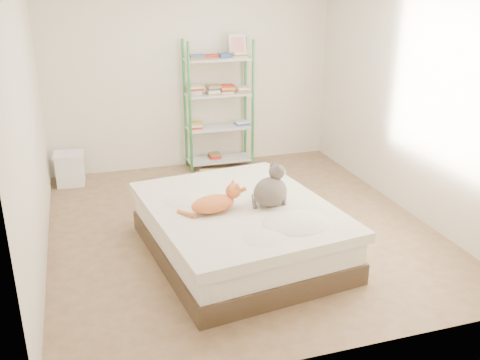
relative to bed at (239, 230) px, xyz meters
name	(u,v)px	position (x,y,z in m)	size (l,w,h in m)	color
room	(239,104)	(0.17, 0.55, 1.05)	(3.81, 4.21, 2.61)	#A0855F
bed	(239,230)	(0.00, 0.00, 0.00)	(1.79, 2.13, 0.50)	#452F1E
orange_cat	(213,202)	(-0.26, -0.07, 0.34)	(0.48, 0.26, 0.19)	orange
grey_cat	(270,186)	(0.26, -0.09, 0.44)	(0.29, 0.35, 0.39)	#716255
shelf_unit	(219,99)	(0.48, 2.43, 0.68)	(0.88, 0.36, 1.74)	green
cardboard_box	(226,191)	(0.18, 1.09, -0.05)	(0.61, 0.60, 0.44)	tan
white_bin	(70,169)	(-1.48, 2.32, -0.04)	(0.38, 0.34, 0.41)	white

